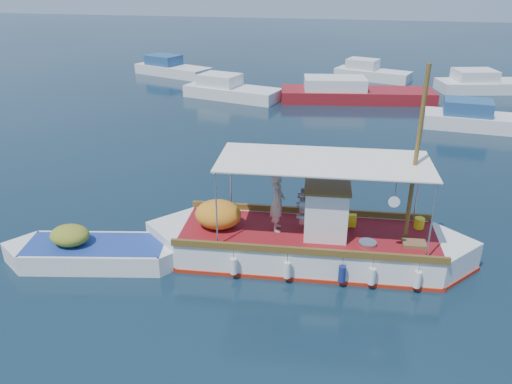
# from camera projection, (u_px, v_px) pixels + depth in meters

# --- Properties ---
(ground) EXTENTS (160.00, 160.00, 0.00)m
(ground) POSITION_uv_depth(u_px,v_px,m) (291.00, 245.00, 16.52)
(ground) COLOR black
(ground) RESTS_ON ground
(fishing_caique) EXTENTS (10.38, 3.35, 6.35)m
(fishing_caique) POSITION_uv_depth(u_px,v_px,m) (305.00, 243.00, 15.54)
(fishing_caique) COLOR white
(fishing_caique) RESTS_ON ground
(dinghy) EXTENTS (5.79, 2.41, 1.44)m
(dinghy) POSITION_uv_depth(u_px,v_px,m) (95.00, 254.00, 15.44)
(dinghy) COLOR white
(dinghy) RESTS_ON ground
(bg_boat_nw) EXTENTS (7.12, 4.08, 1.80)m
(bg_boat_nw) POSITION_uv_depth(u_px,v_px,m) (230.00, 91.00, 34.96)
(bg_boat_nw) COLOR silver
(bg_boat_nw) RESTS_ON ground
(bg_boat_n) EXTENTS (10.60, 4.26, 1.80)m
(bg_boat_n) POSITION_uv_depth(u_px,v_px,m) (352.00, 94.00, 34.16)
(bg_boat_n) COLOR maroon
(bg_boat_n) RESTS_ON ground
(bg_boat_ne) EXTENTS (6.64, 2.87, 1.80)m
(bg_boat_ne) POSITION_uv_depth(u_px,v_px,m) (480.00, 120.00, 28.27)
(bg_boat_ne) COLOR silver
(bg_boat_ne) RESTS_ON ground
(bg_boat_e) EXTENTS (7.50, 4.19, 1.80)m
(bg_boat_e) POSITION_uv_depth(u_px,v_px,m) (484.00, 85.00, 36.79)
(bg_boat_e) COLOR silver
(bg_boat_e) RESTS_ON ground
(bg_boat_far_w) EXTENTS (7.16, 4.64, 1.80)m
(bg_boat_far_w) POSITION_uv_depth(u_px,v_px,m) (171.00, 69.00, 42.45)
(bg_boat_far_w) COLOR silver
(bg_boat_far_w) RESTS_ON ground
(bg_boat_far_n) EXTENTS (6.32, 3.89, 1.80)m
(bg_boat_far_n) POSITION_uv_depth(u_px,v_px,m) (370.00, 73.00, 40.72)
(bg_boat_far_n) COLOR silver
(bg_boat_far_n) RESTS_ON ground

